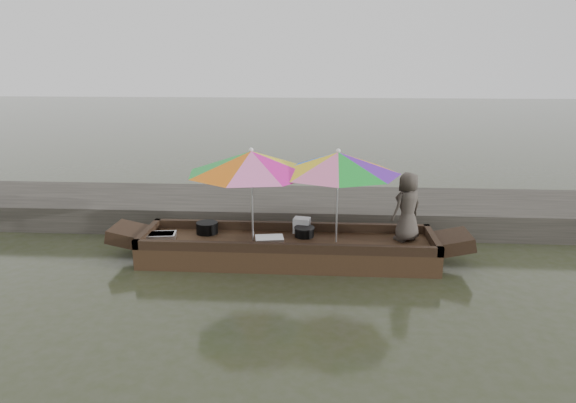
# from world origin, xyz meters

# --- Properties ---
(water) EXTENTS (80.00, 80.00, 0.00)m
(water) POSITION_xyz_m (0.00, 0.00, 0.00)
(water) COLOR #2D341A
(water) RESTS_ON ground
(dock) EXTENTS (22.00, 2.20, 0.50)m
(dock) POSITION_xyz_m (0.00, 2.20, 0.25)
(dock) COLOR #2D2B26
(dock) RESTS_ON ground
(boat_hull) EXTENTS (4.84, 1.20, 0.35)m
(boat_hull) POSITION_xyz_m (0.00, 0.00, 0.17)
(boat_hull) COLOR black
(boat_hull) RESTS_ON water
(cooking_pot) EXTENTS (0.37, 0.37, 0.20)m
(cooking_pot) POSITION_xyz_m (-1.42, 0.29, 0.45)
(cooking_pot) COLOR black
(cooking_pot) RESTS_ON boat_hull
(tray_crayfish) EXTENTS (0.51, 0.39, 0.09)m
(tray_crayfish) POSITION_xyz_m (-2.12, -0.03, 0.39)
(tray_crayfish) COLOR silver
(tray_crayfish) RESTS_ON boat_hull
(tray_scallop) EXTENTS (0.51, 0.40, 0.06)m
(tray_scallop) POSITION_xyz_m (-0.30, -0.01, 0.38)
(tray_scallop) COLOR silver
(tray_scallop) RESTS_ON boat_hull
(charcoal_grill) EXTENTS (0.32, 0.32, 0.15)m
(charcoal_grill) POSITION_xyz_m (0.27, 0.23, 0.43)
(charcoal_grill) COLOR black
(charcoal_grill) RESTS_ON boat_hull
(supply_bag) EXTENTS (0.31, 0.26, 0.26)m
(supply_bag) POSITION_xyz_m (0.22, 0.45, 0.48)
(supply_bag) COLOR silver
(supply_bag) RESTS_ON boat_hull
(vendor) EXTENTS (0.68, 0.64, 1.16)m
(vendor) POSITION_xyz_m (1.96, 0.18, 0.93)
(vendor) COLOR #403932
(vendor) RESTS_ON boat_hull
(umbrella_bow) EXTENTS (2.52, 2.52, 1.55)m
(umbrella_bow) POSITION_xyz_m (-0.58, 0.00, 1.12)
(umbrella_bow) COLOR yellow
(umbrella_bow) RESTS_ON boat_hull
(umbrella_stern) EXTENTS (2.02, 2.02, 1.55)m
(umbrella_stern) POSITION_xyz_m (0.80, 0.00, 1.12)
(umbrella_stern) COLOR orange
(umbrella_stern) RESTS_ON boat_hull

